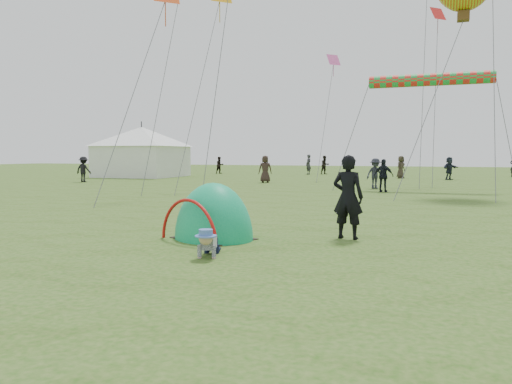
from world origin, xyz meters
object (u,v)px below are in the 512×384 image
(event_marquee, at_px, (142,150))
(popup_tent, at_px, (214,239))
(crawling_toddler, at_px, (208,242))
(standing_adult, at_px, (348,197))

(event_marquee, bearing_deg, popup_tent, -56.93)
(popup_tent, xyz_separation_m, event_marquee, (-18.16, 25.01, 2.17))
(crawling_toddler, height_order, event_marquee, event_marquee)
(popup_tent, relative_size, event_marquee, 0.39)
(crawling_toddler, relative_size, popup_tent, 0.29)
(crawling_toddler, xyz_separation_m, standing_adult, (2.03, 2.81, 0.65))
(standing_adult, relative_size, event_marquee, 0.29)
(popup_tent, distance_m, standing_adult, 3.09)
(popup_tent, bearing_deg, crawling_toddler, -43.49)
(crawling_toddler, distance_m, event_marquee, 32.86)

